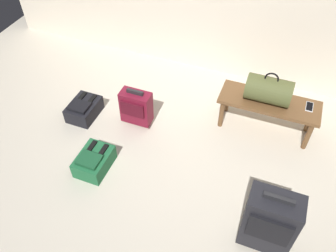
% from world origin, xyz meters
% --- Properties ---
extents(ground_plane, '(6.60, 6.60, 0.00)m').
position_xyz_m(ground_plane, '(0.00, 0.00, 0.00)').
color(ground_plane, beige).
extents(bench, '(1.00, 0.36, 0.39)m').
position_xyz_m(bench, '(0.65, 0.75, 0.33)').
color(bench, brown).
rests_on(bench, ground).
extents(duffel_bag_olive, '(0.44, 0.26, 0.34)m').
position_xyz_m(duffel_bag_olive, '(0.61, 0.75, 0.52)').
color(duffel_bag_olive, '#51562D').
rests_on(duffel_bag_olive, bench).
extents(cell_phone, '(0.07, 0.14, 0.01)m').
position_xyz_m(cell_phone, '(1.02, 0.80, 0.39)').
color(cell_phone, silver).
rests_on(cell_phone, bench).
extents(suitcase_upright_charcoal, '(0.39, 0.25, 0.67)m').
position_xyz_m(suitcase_upright_charcoal, '(0.87, -0.55, 0.34)').
color(suitcase_upright_charcoal, black).
rests_on(suitcase_upright_charcoal, ground).
extents(suitcase_small_burgundy, '(0.32, 0.19, 0.46)m').
position_xyz_m(suitcase_small_burgundy, '(-0.64, 0.33, 0.24)').
color(suitcase_small_burgundy, maroon).
rests_on(suitcase_small_burgundy, ground).
extents(backpack_dark, '(0.28, 0.38, 0.21)m').
position_xyz_m(backpack_dark, '(-1.24, 0.23, 0.09)').
color(backpack_dark, black).
rests_on(backpack_dark, ground).
extents(backpack_green, '(0.28, 0.38, 0.21)m').
position_xyz_m(backpack_green, '(-0.77, -0.37, 0.09)').
color(backpack_green, '#1E6038').
rests_on(backpack_green, ground).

